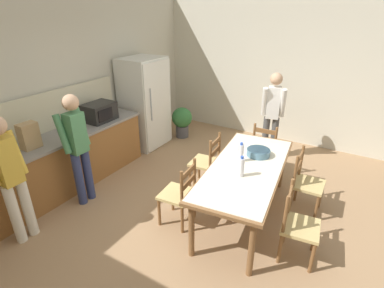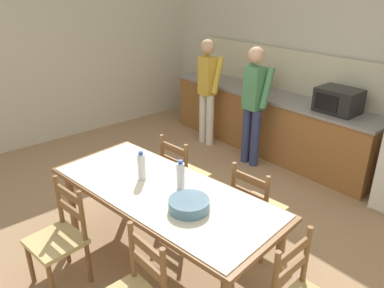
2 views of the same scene
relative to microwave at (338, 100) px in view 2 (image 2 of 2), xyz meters
The scene contains 16 objects.
ground_plane 2.46m from the microwave, 98.87° to the right, with size 8.32×8.32×0.00m, color #9E7A56.
wall_back 0.70m from the microwave, 127.29° to the left, with size 6.52×0.12×2.90m, color beige.
wall_left 4.25m from the microwave, 148.51° to the right, with size 0.12×5.20×2.90m, color beige.
kitchen_counter 1.23m from the microwave, behind, with size 3.44×0.66×0.89m.
counter_splashback 1.14m from the microwave, 162.89° to the left, with size 3.40×0.03×0.60m, color beige.
microwave is the anchor object (origin of this frame).
paper_bag 1.26m from the microwave, behind, with size 0.24×0.16×0.36m, color tan.
dining_table 2.69m from the microwave, 90.76° to the right, with size 2.21×1.14×0.78m.
bottle_near_centre 2.72m from the microwave, 96.30° to the right, with size 0.07×0.07×0.27m.
bottle_off_centre 2.55m from the microwave, 88.72° to the right, with size 0.07×0.07×0.27m.
serving_bowl 2.72m from the microwave, 82.78° to the right, with size 0.32×0.32×0.09m.
chair_side_far_right 2.00m from the microwave, 79.46° to the right, with size 0.46×0.44×0.91m.
chair_side_far_left 2.16m from the microwave, 106.69° to the right, with size 0.46×0.44×0.91m.
chair_side_near_left 3.53m from the microwave, 96.95° to the right, with size 0.47×0.45×0.91m.
person_at_sink 1.92m from the microwave, 164.86° to the right, with size 0.41×0.28×1.62m.
person_at_counter 1.05m from the microwave, 150.30° to the right, with size 0.41×0.28×1.64m.
Camera 2 is at (2.56, -2.04, 2.42)m, focal length 35.00 mm.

